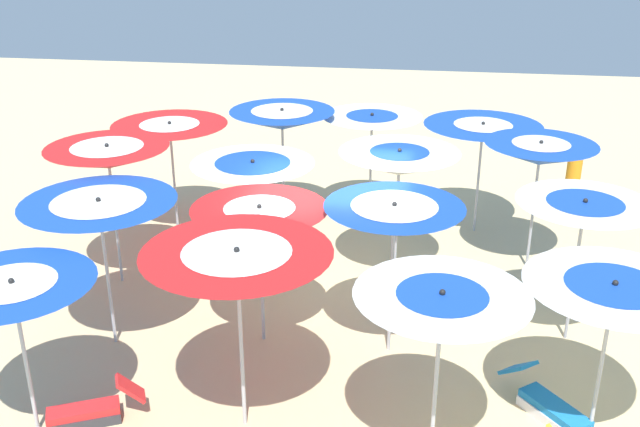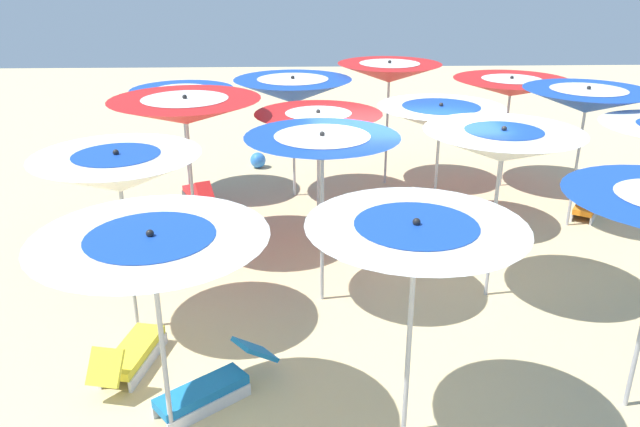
{
  "view_description": "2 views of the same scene",
  "coord_description": "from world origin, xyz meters",
  "views": [
    {
      "loc": [
        -10.59,
        -1.45,
        6.17
      ],
      "look_at": [
        1.45,
        0.33,
        1.04
      ],
      "focal_mm": 41.54,
      "sensor_mm": 36.0,
      "label": 1
    },
    {
      "loc": [
        -1.43,
        -8.71,
        4.38
      ],
      "look_at": [
        -1.16,
        -0.89,
        1.2
      ],
      "focal_mm": 35.36,
      "sensor_mm": 36.0,
      "label": 2
    }
  ],
  "objects": [
    {
      "name": "beach_umbrella_6",
      "position": [
        0.91,
        1.4,
        1.94
      ],
      "size": [
        2.09,
        2.09,
        2.19
      ],
      "color": "#B2B2B7",
      "rests_on": "ground"
    },
    {
      "name": "beach_umbrella_13",
      "position": [
        -3.52,
        -1.73,
        2.08
      ],
      "size": [
        1.94,
        1.94,
        2.36
      ],
      "color": "#B2B2B7",
      "rests_on": "ground"
    },
    {
      "name": "beach_ball",
      "position": [
        -2.35,
        4.85,
        0.17
      ],
      "size": [
        0.35,
        0.35,
        0.35
      ],
      "primitive_type": "sphere",
      "color": "#337FE5",
      "rests_on": "ground"
    },
    {
      "name": "beach_umbrella_9",
      "position": [
        -1.13,
        -1.09,
        2.17
      ],
      "size": [
        1.97,
        1.97,
        2.38
      ],
      "color": "#B2B2B7",
      "rests_on": "ground"
    },
    {
      "name": "beach_umbrella_8",
      "position": [
        -0.42,
        -3.75,
        2.09
      ],
      "size": [
        1.95,
        1.95,
        2.31
      ],
      "color": "#B2B2B7",
      "rests_on": "ground"
    },
    {
      "name": "beach_umbrella_10",
      "position": [
        -1.12,
        0.82,
        2.01
      ],
      "size": [
        1.98,
        1.98,
        2.23
      ],
      "color": "#B2B2B7",
      "rests_on": "ground"
    },
    {
      "name": "beach_umbrella_12",
      "position": [
        -2.73,
        -3.69,
        1.99
      ],
      "size": [
        2.08,
        2.08,
        2.21
      ],
      "color": "#B2B2B7",
      "rests_on": "ground"
    },
    {
      "name": "beach_umbrella_15",
      "position": [
        -3.61,
        3.2,
        1.94
      ],
      "size": [
        1.94,
        1.94,
        2.16
      ],
      "color": "#B2B2B7",
      "rests_on": "ground"
    },
    {
      "name": "beach_umbrella_7",
      "position": [
        0.37,
        3.71,
        2.29
      ],
      "size": [
        2.04,
        2.04,
        2.53
      ],
      "color": "#B2B2B7",
      "rests_on": "ground"
    },
    {
      "name": "lounger_4",
      "position": [
        -3.38,
        -2.62,
        0.2
      ],
      "size": [
        0.62,
        1.31,
        0.58
      ],
      "rotation": [
        0.0,
        0.0,
        7.65
      ],
      "color": "silver",
      "rests_on": "ground"
    },
    {
      "name": "beach_umbrella_14",
      "position": [
        -3.11,
        0.63,
        2.26
      ],
      "size": [
        2.26,
        2.26,
        2.51
      ],
      "color": "#B2B2B7",
      "rests_on": "ground"
    },
    {
      "name": "ground",
      "position": [
        0.0,
        0.0,
        -0.02
      ],
      "size": [
        37.96,
        37.96,
        0.04
      ],
      "primitive_type": "cube",
      "color": "beige"
    },
    {
      "name": "beach_umbrella_2",
      "position": [
        3.29,
        1.36,
        2.21
      ],
      "size": [
        2.08,
        2.08,
        2.46
      ],
      "color": "#B2B2B7",
      "rests_on": "ground"
    },
    {
      "name": "lounger_2",
      "position": [
        -3.37,
        2.58,
        0.2
      ],
      "size": [
        0.8,
        1.25,
        0.58
      ],
      "rotation": [
        0.0,
        0.0,
        8.29
      ],
      "color": "#333338",
      "rests_on": "ground"
    },
    {
      "name": "beach_umbrella_5",
      "position": [
        1.16,
        -1.05,
        2.16
      ],
      "size": [
        2.03,
        2.03,
        2.42
      ],
      "color": "#B2B2B7",
      "rests_on": "ground"
    },
    {
      "name": "lounger_3",
      "position": [
        -2.39,
        -3.23,
        0.2
      ],
      "size": [
        1.3,
        1.14,
        0.57
      ],
      "rotation": [
        0.0,
        0.0,
        3.82
      ],
      "color": "silver",
      "rests_on": "ground"
    },
    {
      "name": "beach_umbrella_11",
      "position": [
        -1.52,
        3.04,
        2.09
      ],
      "size": [
        2.2,
        2.2,
        2.36
      ],
      "color": "#B2B2B7",
      "rests_on": "ground"
    },
    {
      "name": "beach_umbrella_3",
      "position": [
        2.73,
        3.48,
        2.03
      ],
      "size": [
        2.26,
        2.26,
        2.26
      ],
      "color": "#B2B2B7",
      "rests_on": "ground"
    },
    {
      "name": "lounger_0",
      "position": [
        3.84,
        1.84,
        0.22
      ],
      "size": [
        0.94,
        1.18,
        0.67
      ],
      "rotation": [
        0.0,
        0.0,
        4.13
      ],
      "color": "silver",
      "rests_on": "ground"
    }
  ]
}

